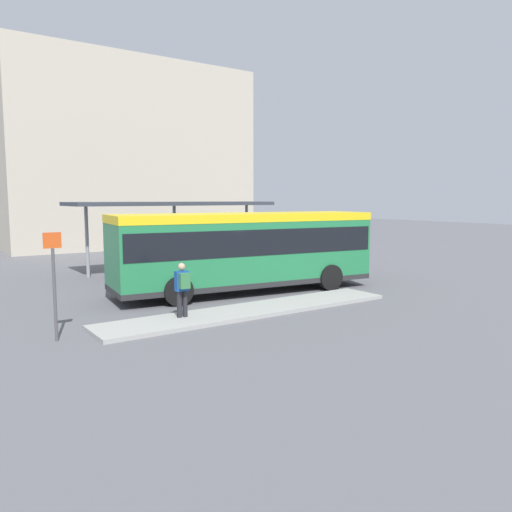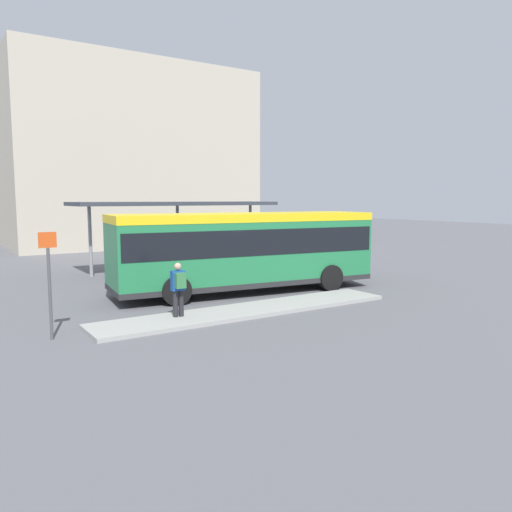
# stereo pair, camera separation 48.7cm
# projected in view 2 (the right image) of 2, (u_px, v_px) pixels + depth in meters

# --- Properties ---
(ground_plane) EXTENTS (120.00, 120.00, 0.00)m
(ground_plane) POSITION_uv_depth(u_px,v_px,m) (245.00, 292.00, 19.61)
(ground_plane) COLOR #5B5B60
(curb_island) EXTENTS (10.30, 1.80, 0.12)m
(curb_island) POSITION_uv_depth(u_px,v_px,m) (250.00, 310.00, 16.11)
(curb_island) COLOR #9E9E99
(curb_island) RESTS_ON ground_plane
(city_bus) EXTENTS (10.51, 3.84, 3.08)m
(city_bus) POSITION_uv_depth(u_px,v_px,m) (245.00, 246.00, 19.41)
(city_bus) COLOR #237A47
(city_bus) RESTS_ON ground_plane
(pedestrian_waiting) EXTENTS (0.41, 0.43, 1.63)m
(pedestrian_waiting) POSITION_uv_depth(u_px,v_px,m) (179.00, 286.00, 14.83)
(pedestrian_waiting) COLOR #232328
(pedestrian_waiting) RESTS_ON curb_island
(bicycle_orange) EXTENTS (0.48, 1.53, 0.66)m
(bicycle_orange) POSITION_uv_depth(u_px,v_px,m) (350.00, 264.00, 25.27)
(bicycle_orange) COLOR black
(bicycle_orange) RESTS_ON ground_plane
(bicycle_red) EXTENTS (0.48, 1.74, 0.75)m
(bicycle_red) POSITION_uv_depth(u_px,v_px,m) (341.00, 261.00, 26.14)
(bicycle_red) COLOR black
(bicycle_red) RESTS_ON ground_plane
(bicycle_blue) EXTENTS (0.48, 1.71, 0.74)m
(bicycle_blue) POSITION_uv_depth(u_px,v_px,m) (332.00, 260.00, 26.96)
(bicycle_blue) COLOR black
(bicycle_blue) RESTS_ON ground_plane
(station_shelter) EXTENTS (10.40, 3.09, 3.49)m
(station_shelter) POSITION_uv_depth(u_px,v_px,m) (177.00, 205.00, 25.38)
(station_shelter) COLOR #383D47
(station_shelter) RESTS_ON ground_plane
(platform_sign) EXTENTS (0.44, 0.08, 2.80)m
(platform_sign) POSITION_uv_depth(u_px,v_px,m) (49.00, 280.00, 12.78)
(platform_sign) COLOR #4C4C51
(platform_sign) RESTS_ON ground_plane
(station_building) EXTENTS (18.52, 12.58, 13.84)m
(station_building) POSITION_uv_depth(u_px,v_px,m) (125.00, 159.00, 41.26)
(station_building) COLOR #BCB29E
(station_building) RESTS_ON ground_plane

